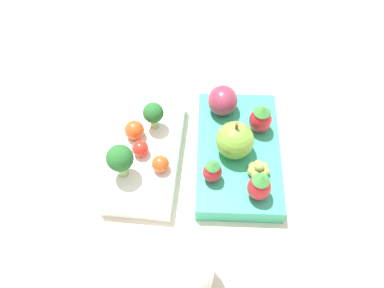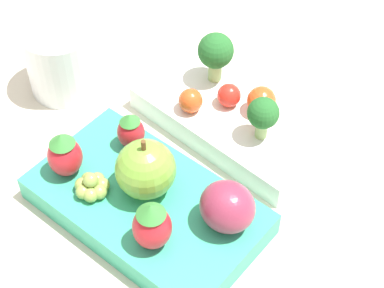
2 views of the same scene
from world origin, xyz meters
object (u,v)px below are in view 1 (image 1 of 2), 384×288
Objects in this scene: cherry_tomato_2 at (134,130)px; apple at (235,137)px; strawberry_2 at (212,171)px; bento_box_savoury at (146,153)px; strawberry_0 at (261,119)px; broccoli_floret_0 at (153,113)px; cherry_tomato_0 at (160,164)px; cherry_tomato_1 at (140,149)px; plum at (223,100)px; grape_cluster at (259,170)px; drinking_cup at (179,268)px; bento_box_fruit at (238,153)px; strawberry_1 at (259,186)px; broccoli_floret_1 at (120,159)px.

cherry_tomato_2 is 0.46× the size of apple.
strawberry_2 is at bearing -121.60° from cherry_tomato_2.
apple is (0.00, -0.12, 0.04)m from bento_box_savoury.
apple is at bearing 133.09° from strawberry_0.
broccoli_floret_0 reaches higher than cherry_tomato_0.
strawberry_2 reaches higher than cherry_tomato_1.
plum is at bearing 12.10° from apple.
bento_box_savoury is 0.16m from grape_cluster.
apple reaches higher than drinking_cup.
broccoli_floret_0 is at bearing 44.00° from strawberry_2.
cherry_tomato_1 is at bearing 50.50° from cherry_tomato_0.
strawberry_0 is at bearing -123.32° from plum.
bento_box_fruit is 0.15m from cherry_tomato_2.
drinking_cup reaches higher than bento_box_savoury.
cherry_tomato_2 is 0.13m from plum.
plum is at bearing -71.21° from broccoli_floret_0.
strawberry_2 is at bearing 68.75° from strawberry_1.
bento_box_savoury is 2.70× the size of drinking_cup.
cherry_tomato_0 is (-0.07, -0.01, -0.02)m from broccoli_floret_0.
drinking_cup reaches higher than cherry_tomato_1.
strawberry_1 is (-0.07, -0.15, 0.04)m from bento_box_savoury.
cherry_tomato_2 is 0.60× the size of plum.
cherry_tomato_1 is 0.49× the size of plum.
bento_box_fruit is 0.13m from broccoli_floret_0.
apple reaches higher than broccoli_floret_0.
cherry_tomato_0 is at bearing -143.55° from bento_box_savoury.
broccoli_floret_1 is at bearing 87.66° from strawberry_2.
cherry_tomato_2 is at bearing 36.91° from cherry_tomato_0.
strawberry_0 is (0.05, -0.17, 0.01)m from cherry_tomato_1.
cherry_tomato_2 is at bearing 61.81° from strawberry_1.
bento_box_fruit is 3.32× the size of apple.
broccoli_floret_0 is 0.96× the size of strawberry_1.
broccoli_floret_0 is 1.48× the size of grape_cluster.
strawberry_2 is (-0.05, -0.09, 0.03)m from bento_box_savoury.
strawberry_1 is at bearing 175.29° from grape_cluster.
strawberry_2 is 0.53× the size of drinking_cup.
strawberry_1 is at bearing -43.05° from drinking_cup.
plum is at bearing 18.19° from bento_box_fruit.
strawberry_0 is 0.11m from strawberry_2.
apple is at bearing -69.95° from cherry_tomato_0.
bento_box_savoury is 0.13m from apple.
cherry_tomato_2 is at bearing 20.23° from drinking_cup.
broccoli_floret_1 is 1.17× the size of strawberry_1.
cherry_tomato_1 is (-0.01, 0.14, 0.02)m from bento_box_fruit.
broccoli_floret_0 is at bearing 89.51° from strawberry_0.
apple is at bearing 39.33° from grape_cluster.
apple reaches higher than grape_cluster.
strawberry_1 is at bearing -105.89° from cherry_tomato_0.
apple is 0.06m from strawberry_2.
broccoli_floret_1 reaches higher than drinking_cup.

